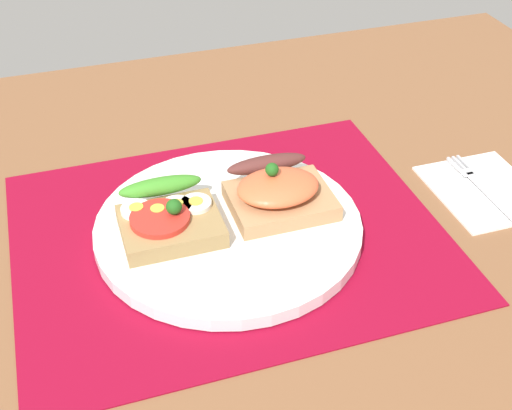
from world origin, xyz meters
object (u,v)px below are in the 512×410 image
Objects in this scene: napkin at (485,189)px; fork at (480,185)px; plate at (228,228)px; sandwich_egg_tomato at (168,217)px; sandwich_salmon at (278,191)px.

fork is at bearing 136.19° from napkin.
sandwich_egg_tomato is (-6.02, 0.91, 2.20)cm from plate.
plate is at bearing -168.81° from sandwich_salmon.
napkin is at bearing -43.81° from fork.
fork is (-0.43, 0.42, 0.46)cm from napkin.
fork is at bearing -5.23° from sandwich_salmon.
sandwich_egg_tomato is at bearing -178.88° from sandwich_salmon.
sandwich_salmon is 0.82× the size of fork.
sandwich_egg_tomato is at bearing 176.26° from napkin.
napkin is (29.77, -1.43, -0.73)cm from plate.
sandwich_salmon is (11.80, 0.23, 0.41)cm from sandwich_egg_tomato.
fork is (23.57, -2.16, -2.88)cm from sandwich_salmon.
plate is 6.48cm from sandwich_egg_tomato.
napkin is at bearing -3.74° from sandwich_egg_tomato.
plate is at bearing 178.02° from fork.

